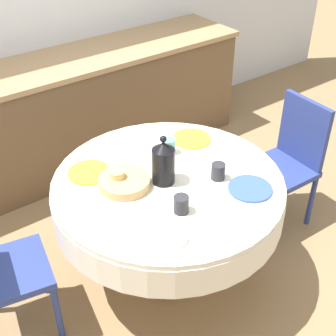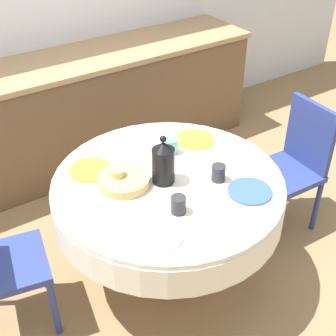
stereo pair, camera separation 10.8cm
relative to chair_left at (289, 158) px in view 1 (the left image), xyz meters
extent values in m
plane|color=#8E704C|center=(-0.99, 0.04, -0.50)|extent=(12.00, 12.00, 0.00)
cube|color=silver|center=(-0.99, 1.84, 0.80)|extent=(7.00, 0.05, 2.60)
cube|color=brown|center=(-0.99, 1.51, -0.07)|extent=(3.20, 0.60, 0.88)
cube|color=#A37F56|center=(-0.99, 1.51, 0.39)|extent=(3.24, 0.64, 0.04)
cylinder|color=brown|center=(-0.99, 0.04, -0.48)|extent=(0.44, 0.44, 0.04)
cylinder|color=brown|center=(-0.99, 0.04, -0.22)|extent=(0.11, 0.11, 0.48)
cylinder|color=silver|center=(-0.99, 0.04, 0.11)|extent=(1.29, 1.29, 0.18)
cylinder|color=silver|center=(-0.99, 0.04, 0.21)|extent=(1.28, 1.28, 0.03)
cube|color=navy|center=(-0.08, 0.00, -0.07)|extent=(0.42, 0.42, 0.04)
cube|color=navy|center=(0.11, 0.00, 0.18)|extent=(0.05, 0.38, 0.45)
cylinder|color=navy|center=(-0.26, -0.17, -0.30)|extent=(0.04, 0.04, 0.41)
cylinder|color=navy|center=(-0.25, 0.19, -0.30)|extent=(0.04, 0.04, 0.41)
cylinder|color=navy|center=(0.09, -0.18, -0.30)|extent=(0.04, 0.04, 0.41)
cylinder|color=navy|center=(0.11, 0.17, -0.30)|extent=(0.04, 0.04, 0.41)
cube|color=navy|center=(-1.88, 0.22, -0.07)|extent=(0.47, 0.47, 0.04)
cylinder|color=navy|center=(-1.67, 0.35, -0.30)|extent=(0.04, 0.04, 0.41)
cylinder|color=navy|center=(-1.74, 0.01, -0.30)|extent=(0.04, 0.04, 0.41)
cylinder|color=white|center=(-1.27, -0.31, 0.24)|extent=(0.24, 0.24, 0.01)
cylinder|color=#28282D|center=(-1.09, -0.21, 0.28)|extent=(0.08, 0.08, 0.09)
cylinder|color=#3856AD|center=(-0.69, -0.29, 0.24)|extent=(0.24, 0.24, 0.01)
cylinder|color=#28282D|center=(-0.76, -0.11, 0.28)|extent=(0.08, 0.08, 0.09)
cylinder|color=yellow|center=(-1.30, 0.35, 0.24)|extent=(0.24, 0.24, 0.01)
cylinder|color=#DBB766|center=(-1.23, 0.16, 0.28)|extent=(0.08, 0.08, 0.09)
cylinder|color=yellow|center=(-0.62, 0.29, 0.24)|extent=(0.24, 0.24, 0.01)
cylinder|color=#5BA39E|center=(-0.82, 0.26, 0.28)|extent=(0.08, 0.08, 0.09)
cylinder|color=black|center=(-1.01, 0.05, 0.33)|extent=(0.12, 0.12, 0.20)
cone|color=black|center=(-1.01, 0.05, 0.46)|extent=(0.11, 0.11, 0.05)
sphere|color=black|center=(-1.01, 0.05, 0.50)|extent=(0.04, 0.04, 0.04)
cylinder|color=tan|center=(-1.21, 0.13, 0.25)|extent=(0.28, 0.28, 0.05)
camera|label=1|loc=(-2.21, -1.61, 1.76)|focal=50.00mm
camera|label=2|loc=(-2.12, -1.67, 1.76)|focal=50.00mm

